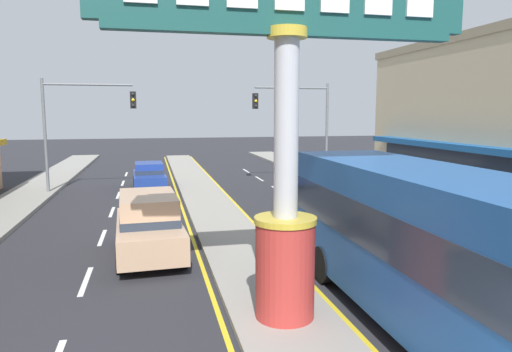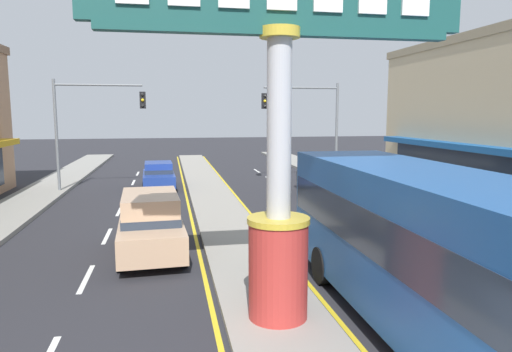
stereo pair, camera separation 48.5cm
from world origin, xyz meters
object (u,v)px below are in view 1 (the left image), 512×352
Objects in this scene: district_sign at (286,135)px; traffic_light_left_side at (79,116)px; bus_far_right_lane at (448,247)px; sedan_far_left_oncoming at (457,236)px; suv_kerb_right at (149,224)px; traffic_light_right_side at (300,115)px; suv_near_right_lane at (317,177)px; sedan_near_left_lane at (149,176)px.

district_sign is 18.79m from traffic_light_left_side.
traffic_light_left_side reaches higher than bus_far_right_lane.
district_sign is at bearing -155.99° from sedan_far_left_oncoming.
suv_kerb_right is at bearing -73.66° from traffic_light_left_side.
sedan_far_left_oncoming is (3.30, 4.15, -1.08)m from bus_far_right_lane.
district_sign is 7.36m from sedan_far_left_oncoming.
traffic_light_right_side is at bearing 79.75° from bus_far_right_lane.
sedan_far_left_oncoming is at bearing -90.01° from suv_near_right_lane.
traffic_light_right_side is at bearing 70.92° from district_sign.
suv_near_right_lane is at bearing -14.34° from traffic_light_left_side.
traffic_light_right_side is 16.16m from suv_kerb_right.
district_sign is 6.81m from suv_kerb_right.
suv_kerb_right is at bearing 116.97° from district_sign.
traffic_light_left_side is 12.74m from traffic_light_right_side.
district_sign is at bearing 152.49° from bus_far_right_lane.
sedan_far_left_oncoming is (12.43, -14.97, -3.46)m from traffic_light_left_side.
district_sign reaches higher than suv_near_right_lane.
traffic_light_right_side is 1.42× the size of sedan_far_left_oncoming.
bus_far_right_lane reaches higher than suv_near_right_lane.
traffic_light_left_side is 0.55× the size of bus_far_right_lane.
bus_far_right_lane is 2.57× the size of sedan_near_left_lane.
suv_near_right_lane is (6.08, 14.50, -2.96)m from district_sign.
traffic_light_right_side reaches higher than suv_kerb_right.
traffic_light_right_side is (6.36, 18.38, 0.30)m from district_sign.
district_sign is 1.22× the size of traffic_light_right_side.
sedan_far_left_oncoming is at bearing 24.01° from district_sign.
traffic_light_left_side is at bearing 106.34° from suv_kerb_right.
district_sign reaches higher than traffic_light_right_side.
district_sign reaches higher than bus_far_right_lane.
sedan_far_left_oncoming is at bearing 51.53° from bus_far_right_lane.
traffic_light_left_side is 13.24m from suv_near_right_lane.
bus_far_right_lane is at bearing -100.25° from traffic_light_right_side.
sedan_far_left_oncoming is at bearing -17.30° from suv_kerb_right.
traffic_light_right_side is at bearing 85.80° from suv_near_right_lane.
suv_kerb_right is at bearing -134.42° from suv_near_right_lane.
traffic_light_left_side is 1.32× the size of suv_kerb_right.
sedan_far_left_oncoming is (-0.29, -15.68, -3.46)m from traffic_light_right_side.
traffic_light_left_side is 13.14m from suv_kerb_right.
suv_near_right_lane is 1.06× the size of sedan_near_left_lane.
district_sign is at bearing -109.08° from traffic_light_right_side.
bus_far_right_lane is at bearing -27.51° from district_sign.
bus_far_right_lane is at bearing -51.19° from suv_kerb_right.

